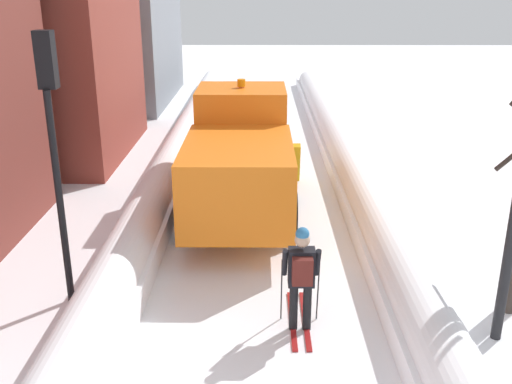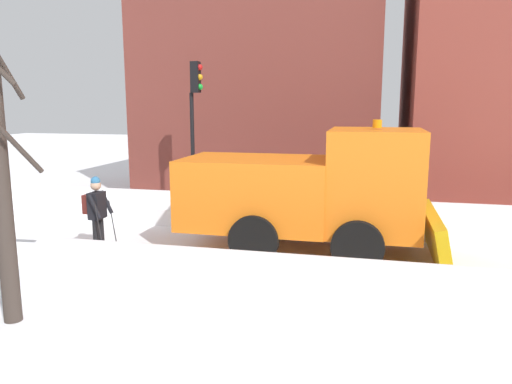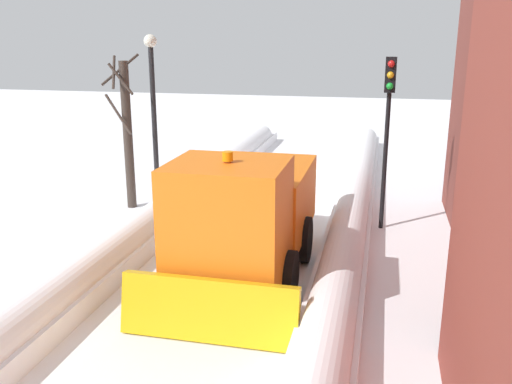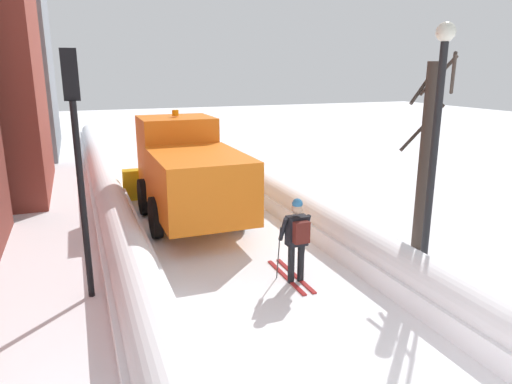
{
  "view_description": "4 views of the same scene",
  "coord_description": "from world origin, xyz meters",
  "px_view_note": "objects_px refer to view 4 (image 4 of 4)",
  "views": [
    {
      "loc": [
        -0.02,
        -4.5,
        5.36
      ],
      "look_at": [
        -0.09,
        6.11,
        1.55
      ],
      "focal_mm": 41.0,
      "sensor_mm": 36.0,
      "label": 1
    },
    {
      "loc": [
        10.62,
        9.9,
        3.46
      ],
      "look_at": [
        -0.36,
        7.32,
        1.42
      ],
      "focal_mm": 34.43,
      "sensor_mm": 36.0,
      "label": 2
    },
    {
      "loc": [
        -3.25,
        19.68,
        5.16
      ],
      "look_at": [
        0.13,
        5.04,
        0.93
      ],
      "focal_mm": 38.74,
      "sensor_mm": 36.0,
      "label": 3
    },
    {
      "loc": [
        -3.36,
        -4.28,
        4.31
      ],
      "look_at": [
        1.04,
        7.09,
        1.09
      ],
      "focal_mm": 32.65,
      "sensor_mm": 36.0,
      "label": 4
    }
  ],
  "objects_px": {
    "plow_truck": "(188,171)",
    "street_lamp": "(437,118)",
    "skier": "(297,237)",
    "traffic_light_pole": "(75,129)",
    "bare_tree_near": "(426,154)"
  },
  "relations": [
    {
      "from": "plow_truck",
      "to": "street_lamp",
      "type": "distance_m",
      "value": 6.88
    },
    {
      "from": "plow_truck",
      "to": "skier",
      "type": "height_order",
      "value": "plow_truck"
    },
    {
      "from": "street_lamp",
      "to": "traffic_light_pole",
      "type": "bearing_deg",
      "value": 170.41
    },
    {
      "from": "traffic_light_pole",
      "to": "street_lamp",
      "type": "relative_size",
      "value": 0.89
    },
    {
      "from": "skier",
      "to": "bare_tree_near",
      "type": "height_order",
      "value": "bare_tree_near"
    },
    {
      "from": "plow_truck",
      "to": "traffic_light_pole",
      "type": "xyz_separation_m",
      "value": [
        -2.9,
        -3.89,
        1.78
      ]
    },
    {
      "from": "street_lamp",
      "to": "bare_tree_near",
      "type": "relative_size",
      "value": 1.12
    },
    {
      "from": "traffic_light_pole",
      "to": "bare_tree_near",
      "type": "xyz_separation_m",
      "value": [
        7.67,
        -0.35,
        -0.88
      ]
    },
    {
      "from": "traffic_light_pole",
      "to": "street_lamp",
      "type": "height_order",
      "value": "street_lamp"
    },
    {
      "from": "plow_truck",
      "to": "street_lamp",
      "type": "xyz_separation_m",
      "value": [
        4.24,
        -5.1,
        1.84
      ]
    },
    {
      "from": "plow_truck",
      "to": "street_lamp",
      "type": "height_order",
      "value": "street_lamp"
    },
    {
      "from": "plow_truck",
      "to": "bare_tree_near",
      "type": "relative_size",
      "value": 1.28
    },
    {
      "from": "skier",
      "to": "street_lamp",
      "type": "xyz_separation_m",
      "value": [
        3.12,
        -0.22,
        2.31
      ]
    },
    {
      "from": "skier",
      "to": "street_lamp",
      "type": "bearing_deg",
      "value": -4.13
    },
    {
      "from": "skier",
      "to": "bare_tree_near",
      "type": "bearing_deg",
      "value": 9.74
    }
  ]
}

